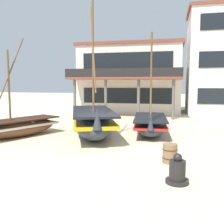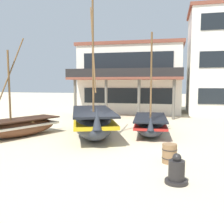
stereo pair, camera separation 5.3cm
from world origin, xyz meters
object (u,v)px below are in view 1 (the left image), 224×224
(wooden_barrel, at_px, (170,153))
(fishing_boat_centre_large, at_px, (93,122))
(capstan_winch, at_px, (177,172))
(harbor_building_main, at_px, (131,79))
(fishing_boat_far_right, at_px, (150,124))
(fishing_boat_near_left, at_px, (20,127))

(wooden_barrel, bearing_deg, fishing_boat_centre_large, 137.08)
(capstan_winch, xyz_separation_m, harbor_building_main, (-4.15, 18.42, 3.00))
(fishing_boat_centre_large, relative_size, harbor_building_main, 0.74)
(fishing_boat_centre_large, distance_m, fishing_boat_far_right, 3.26)
(wooden_barrel, bearing_deg, fishing_boat_near_left, 159.95)
(fishing_boat_near_left, bearing_deg, wooden_barrel, -20.05)
(fishing_boat_near_left, distance_m, capstan_winch, 9.42)
(fishing_boat_centre_large, height_order, capstan_winch, fishing_boat_centre_large)
(wooden_barrel, bearing_deg, capstan_winch, -83.51)
(capstan_winch, bearing_deg, fishing_boat_centre_large, 127.19)
(fishing_boat_far_right, xyz_separation_m, capstan_winch, (1.32, -6.96, -0.23))
(fishing_boat_far_right, bearing_deg, wooden_barrel, -77.73)
(fishing_boat_far_right, bearing_deg, capstan_winch, -79.26)
(fishing_boat_near_left, relative_size, fishing_boat_far_right, 0.95)
(fishing_boat_near_left, bearing_deg, fishing_boat_centre_large, 13.55)
(fishing_boat_far_right, xyz_separation_m, wooden_barrel, (1.11, -5.09, -0.21))
(harbor_building_main, bearing_deg, fishing_boat_centre_large, -90.69)
(fishing_boat_centre_large, height_order, wooden_barrel, fishing_boat_centre_large)
(capstan_winch, xyz_separation_m, wooden_barrel, (-0.21, 1.87, 0.01))
(fishing_boat_near_left, height_order, fishing_boat_centre_large, fishing_boat_centre_large)
(capstan_winch, bearing_deg, wooden_barrel, 96.49)
(fishing_boat_near_left, xyz_separation_m, capstan_winch, (8.13, -4.76, -0.20))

